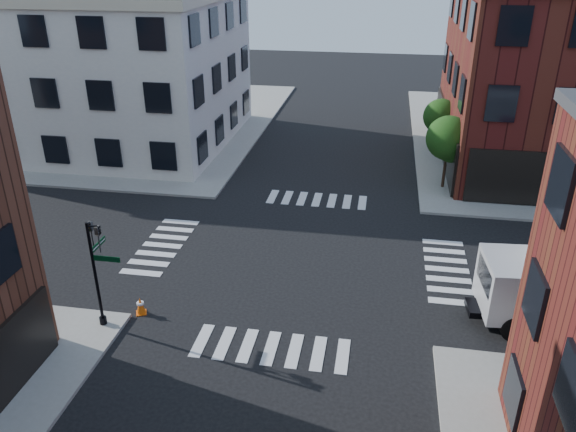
% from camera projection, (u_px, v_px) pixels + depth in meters
% --- Properties ---
extents(ground, '(120.00, 120.00, 0.00)m').
position_uv_depth(ground, '(299.00, 257.00, 27.29)').
color(ground, black).
rests_on(ground, ground).
extents(sidewalk_nw, '(30.00, 30.00, 0.15)m').
position_uv_depth(sidewalk_nw, '(99.00, 119.00, 49.15)').
color(sidewalk_nw, gray).
rests_on(sidewalk_nw, ground).
extents(building_nw, '(22.00, 16.00, 11.00)m').
position_uv_depth(building_nw, '(82.00, 67.00, 42.05)').
color(building_nw, silver).
rests_on(building_nw, ground).
extents(tree_near, '(2.69, 2.69, 4.49)m').
position_uv_depth(tree_near, '(449.00, 140.00, 33.63)').
color(tree_near, black).
rests_on(tree_near, ground).
extents(tree_far, '(2.43, 2.43, 4.07)m').
position_uv_depth(tree_far, '(441.00, 118.00, 39.09)').
color(tree_far, black).
rests_on(tree_far, ground).
extents(signal_pole, '(1.29, 1.24, 4.60)m').
position_uv_depth(signal_pole, '(97.00, 263.00, 21.15)').
color(signal_pole, black).
rests_on(signal_pole, ground).
extents(traffic_cone, '(0.55, 0.55, 0.76)m').
position_uv_depth(traffic_cone, '(140.00, 306.00, 22.94)').
color(traffic_cone, '#F45E0A').
rests_on(traffic_cone, ground).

